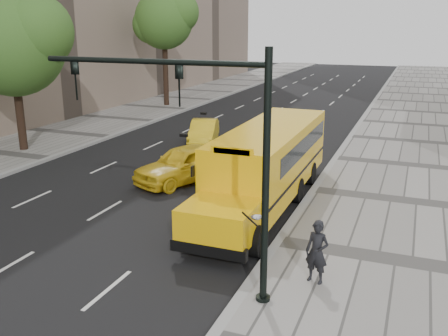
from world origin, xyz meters
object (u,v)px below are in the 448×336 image
(pedestrian, at_px, (317,252))
(taxi_near, at_px, (184,164))
(tree_b, at_px, (13,42))
(taxi_far, at_px, (204,132))
(school_bus, at_px, (269,159))
(traffic_signal, at_px, (211,144))
(tree_c, at_px, (165,19))

(pedestrian, bearing_deg, taxi_near, 149.04)
(tree_b, relative_size, taxi_far, 2.07)
(tree_b, bearing_deg, taxi_near, -8.72)
(school_bus, bearing_deg, taxi_near, 164.82)
(tree_b, relative_size, pedestrian, 4.95)
(pedestrian, bearing_deg, traffic_signal, -136.78)
(school_bus, distance_m, taxi_far, 10.68)
(pedestrian, distance_m, traffic_signal, 4.18)
(taxi_near, bearing_deg, pedestrian, -20.44)
(taxi_near, height_order, pedestrian, pedestrian)
(tree_c, relative_size, taxi_far, 2.29)
(traffic_signal, bearing_deg, tree_c, 119.77)
(tree_b, relative_size, school_bus, 0.75)
(taxi_near, xyz_separation_m, traffic_signal, (4.96, -8.64, 3.27))
(taxi_near, relative_size, pedestrian, 2.77)
(school_bus, distance_m, taxi_near, 4.52)
(tree_b, relative_size, traffic_signal, 1.35)
(tree_c, distance_m, taxi_far, 15.59)
(tree_c, bearing_deg, traffic_signal, -60.23)
(tree_b, height_order, taxi_far, tree_b)
(taxi_near, bearing_deg, school_bus, 8.60)
(taxi_near, height_order, taxi_far, taxi_near)
(tree_c, xyz_separation_m, school_bus, (14.91, -19.80, -5.47))
(tree_b, height_order, traffic_signal, tree_b)
(tree_c, xyz_separation_m, taxi_near, (10.64, -18.64, -6.41))
(tree_c, bearing_deg, school_bus, -53.02)
(tree_c, distance_m, taxi_near, 22.40)
(pedestrian, xyz_separation_m, traffic_signal, (-2.46, -1.42, 3.07))
(tree_c, bearing_deg, taxi_near, -60.28)
(school_bus, xyz_separation_m, taxi_near, (-4.27, 1.16, -0.94))
(tree_c, xyz_separation_m, taxi_far, (8.41, -11.39, -6.54))
(school_bus, bearing_deg, traffic_signal, -84.71)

